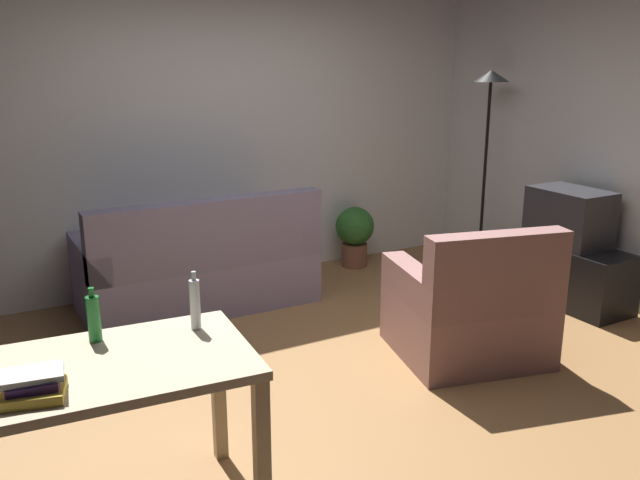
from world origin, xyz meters
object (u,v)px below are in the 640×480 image
(potted_plant, at_px, (355,232))
(bottle_clear, at_px, (195,304))
(tv_stand, at_px, (564,272))
(tv, at_px, (570,217))
(desk, at_px, (102,388))
(book_stack, at_px, (33,386))
(armchair, at_px, (471,311))
(bottle_green, at_px, (94,318))
(couch, at_px, (200,270))
(torchiere_lamp, at_px, (488,116))

(potted_plant, distance_m, bottle_clear, 3.46)
(tv_stand, relative_size, tv, 1.83)
(desk, relative_size, book_stack, 5.03)
(armchair, bearing_deg, tv, -148.26)
(desk, bearing_deg, potted_plant, 47.07)
(armchair, relative_size, bottle_green, 4.49)
(potted_plant, height_order, armchair, armchair)
(couch, relative_size, book_stack, 7.20)
(potted_plant, relative_size, bottle_green, 2.38)
(tv, relative_size, desk, 0.48)
(desk, relative_size, armchair, 1.16)
(desk, xyz_separation_m, potted_plant, (2.82, 2.60, -0.32))
(tv_stand, relative_size, desk, 0.88)
(tv_stand, xyz_separation_m, desk, (-3.82, -1.00, 0.41))
(torchiere_lamp, bearing_deg, couch, 173.36)
(tv_stand, distance_m, potted_plant, 1.89)
(potted_plant, height_order, book_stack, book_stack)
(tv, relative_size, bottle_clear, 2.25)
(desk, distance_m, armchair, 2.52)
(desk, height_order, bottle_clear, bottle_clear)
(tv, xyz_separation_m, bottle_green, (-3.79, -0.77, 0.16))
(torchiere_lamp, xyz_separation_m, book_stack, (-4.08, -2.15, -0.61))
(tv, bearing_deg, couch, 63.85)
(couch, relative_size, tv_stand, 1.63)
(desk, relative_size, bottle_clear, 4.68)
(couch, height_order, bottle_green, bottle_green)
(couch, relative_size, desk, 1.43)
(couch, xyz_separation_m, bottle_green, (-1.16, -2.06, 0.56))
(desk, xyz_separation_m, book_stack, (-0.26, -0.16, 0.15))
(potted_plant, xyz_separation_m, book_stack, (-3.08, -2.76, 0.47))
(torchiere_lamp, xyz_separation_m, potted_plant, (-0.99, 0.62, -1.08))
(bottle_green, height_order, book_stack, bottle_green)
(couch, height_order, potted_plant, couch)
(couch, relative_size, torchiere_lamp, 0.99)
(tv, height_order, armchair, same)
(torchiere_lamp, distance_m, bottle_clear, 3.87)
(armchair, bearing_deg, bottle_green, 21.41)
(bottle_clear, bearing_deg, potted_plant, 45.92)
(desk, bearing_deg, torchiere_lamp, 31.86)
(torchiere_lamp, bearing_deg, book_stack, -152.25)
(potted_plant, bearing_deg, desk, -137.37)
(armchair, bearing_deg, book_stack, 28.65)
(potted_plant, bearing_deg, torchiere_lamp, -31.85)
(torchiere_lamp, bearing_deg, bottle_green, -155.17)
(bottle_green, xyz_separation_m, bottle_clear, (0.42, -0.08, 0.01))
(potted_plant, bearing_deg, bottle_clear, -134.08)
(bottle_green, xyz_separation_m, book_stack, (-0.29, -0.39, -0.06))
(torchiere_lamp, bearing_deg, potted_plant, 148.15)
(bottle_clear, bearing_deg, bottle_green, 169.08)
(bottle_clear, bearing_deg, book_stack, -156.22)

